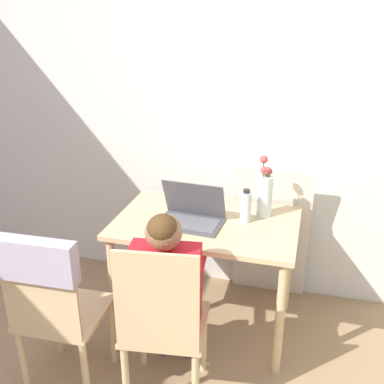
{
  "coord_description": "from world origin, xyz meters",
  "views": [
    {
      "loc": [
        0.53,
        -0.63,
        1.89
      ],
      "look_at": [
        -0.1,
        1.65,
        0.91
      ],
      "focal_mm": 42.0,
      "sensor_mm": 36.0,
      "label": 1
    }
  ],
  "objects": [
    {
      "name": "wall_back",
      "position": [
        0.0,
        2.23,
        1.25
      ],
      "size": [
        6.4,
        0.05,
        2.5
      ],
      "color": "silver",
      "rests_on": "ground_plane"
    },
    {
      "name": "dining_table",
      "position": [
        -0.02,
        1.67,
        0.63
      ],
      "size": [
        1.06,
        0.69,
        0.73
      ],
      "color": "#D6B784",
      "rests_on": "ground_plane"
    },
    {
      "name": "chair_occupied",
      "position": [
        -0.07,
        1.01,
        0.48
      ],
      "size": [
        0.45,
        0.45,
        0.95
      ],
      "rotation": [
        0.0,
        0.0,
        3.28
      ],
      "color": "#D6B784",
      "rests_on": "ground_plane"
    },
    {
      "name": "chair_spare",
      "position": [
        -0.6,
        0.91,
        0.63
      ],
      "size": [
        0.42,
        0.45,
        0.96
      ],
      "rotation": [
        0.0,
        0.0,
        3.18
      ],
      "color": "#D6B784",
      "rests_on": "ground_plane"
    },
    {
      "name": "person_seated",
      "position": [
        -0.09,
        1.13,
        0.65
      ],
      "size": [
        0.39,
        0.46,
        1.04
      ],
      "rotation": [
        0.0,
        0.0,
        3.28
      ],
      "color": "red",
      "rests_on": "ground_plane"
    },
    {
      "name": "laptop",
      "position": [
        -0.1,
        1.63,
        0.79
      ],
      "size": [
        0.38,
        0.27,
        0.24
      ],
      "rotation": [
        0.0,
        0.0,
        -0.06
      ],
      "color": "#4C4C51",
      "rests_on": "dining_table"
    },
    {
      "name": "flower_vase",
      "position": [
        0.29,
        1.83,
        0.88
      ],
      "size": [
        0.09,
        0.09,
        0.37
      ],
      "color": "silver",
      "rests_on": "dining_table"
    },
    {
      "name": "water_bottle",
      "position": [
        0.2,
        1.72,
        0.83
      ],
      "size": [
        0.06,
        0.06,
        0.2
      ],
      "color": "silver",
      "rests_on": "dining_table"
    },
    {
      "name": "cardboard_panel",
      "position": [
        0.32,
        2.1,
        0.48
      ],
      "size": [
        0.51,
        0.15,
        0.95
      ],
      "color": "silver",
      "rests_on": "ground_plane"
    }
  ]
}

